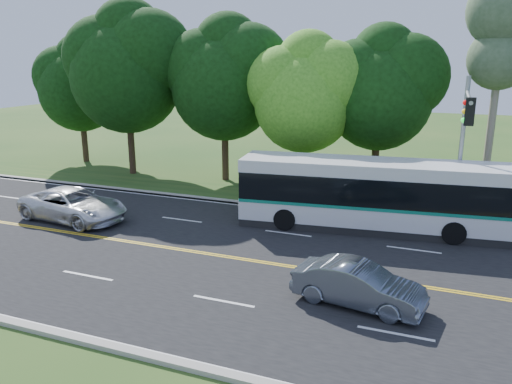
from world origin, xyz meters
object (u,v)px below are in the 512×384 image
(sedan, at_px, (358,285))
(transit_bus, at_px, (373,196))
(suv, at_px, (73,205))
(traffic_signal, at_px, (464,134))

(sedan, bearing_deg, transit_bus, 14.17)
(sedan, bearing_deg, suv, 84.59)
(traffic_signal, height_order, suv, traffic_signal)
(sedan, height_order, suv, suv)
(transit_bus, bearing_deg, traffic_signal, -9.43)
(sedan, distance_m, suv, 15.05)
(transit_bus, height_order, sedan, transit_bus)
(traffic_signal, bearing_deg, sedan, -110.67)
(transit_bus, xyz_separation_m, sedan, (0.71, -7.72, -0.89))
(sedan, bearing_deg, traffic_signal, -11.76)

